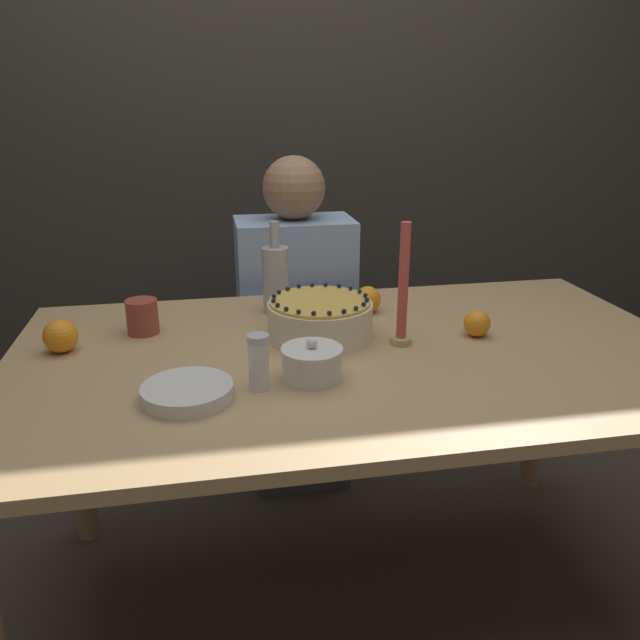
# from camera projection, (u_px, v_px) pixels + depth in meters

# --- Properties ---
(ground_plane) EXTENTS (12.00, 12.00, 0.00)m
(ground_plane) POSITION_uv_depth(u_px,v_px,m) (351.00, 598.00, 1.81)
(ground_plane) COLOR #4C4238
(wall_behind) EXTENTS (8.00, 0.05, 2.60)m
(wall_behind) POSITION_uv_depth(u_px,v_px,m) (280.00, 113.00, 2.66)
(wall_behind) COLOR #38332D
(wall_behind) RESTS_ON ground_plane
(dining_table) EXTENTS (1.69, 0.99, 0.78)m
(dining_table) POSITION_uv_depth(u_px,v_px,m) (355.00, 388.00, 1.58)
(dining_table) COLOR tan
(dining_table) RESTS_ON ground_plane
(cake) EXTENTS (0.27, 0.27, 0.11)m
(cake) POSITION_uv_depth(u_px,v_px,m) (320.00, 319.00, 1.61)
(cake) COLOR #EFE5CC
(cake) RESTS_ON dining_table
(sugar_bowl) EXTENTS (0.14, 0.14, 0.10)m
(sugar_bowl) POSITION_uv_depth(u_px,v_px,m) (312.00, 363.00, 1.37)
(sugar_bowl) COLOR silver
(sugar_bowl) RESTS_ON dining_table
(sugar_shaker) EXTENTS (0.05, 0.05, 0.12)m
(sugar_shaker) POSITION_uv_depth(u_px,v_px,m) (259.00, 362.00, 1.32)
(sugar_shaker) COLOR white
(sugar_shaker) RESTS_ON dining_table
(plate_stack) EXTENTS (0.19, 0.19, 0.03)m
(plate_stack) POSITION_uv_depth(u_px,v_px,m) (187.00, 392.00, 1.29)
(plate_stack) COLOR silver
(plate_stack) RESTS_ON dining_table
(candle) EXTENTS (0.06, 0.06, 0.31)m
(candle) POSITION_uv_depth(u_px,v_px,m) (403.00, 295.00, 1.54)
(candle) COLOR tan
(candle) RESTS_ON dining_table
(bottle) EXTENTS (0.08, 0.08, 0.27)m
(bottle) POSITION_uv_depth(u_px,v_px,m) (276.00, 278.00, 1.78)
(bottle) COLOR #B2B7BC
(bottle) RESTS_ON dining_table
(cup) EXTENTS (0.08, 0.08, 0.09)m
(cup) POSITION_uv_depth(u_px,v_px,m) (142.00, 317.00, 1.64)
(cup) COLOR #993D33
(cup) RESTS_ON dining_table
(orange_fruit_0) EXTENTS (0.07, 0.07, 0.07)m
(orange_fruit_0) POSITION_uv_depth(u_px,v_px,m) (477.00, 323.00, 1.62)
(orange_fruit_0) COLOR orange
(orange_fruit_0) RESTS_ON dining_table
(orange_fruit_1) EXTENTS (0.08, 0.08, 0.08)m
(orange_fruit_1) POSITION_uv_depth(u_px,v_px,m) (368.00, 299.00, 1.80)
(orange_fruit_1) COLOR orange
(orange_fruit_1) RESTS_ON dining_table
(orange_fruit_2) EXTENTS (0.08, 0.08, 0.08)m
(orange_fruit_2) POSITION_uv_depth(u_px,v_px,m) (60.00, 336.00, 1.52)
(orange_fruit_2) COLOR orange
(orange_fruit_2) RESTS_ON dining_table
(person_man_blue_shirt) EXTENTS (0.40, 0.34, 1.19)m
(person_man_blue_shirt) POSITION_uv_depth(u_px,v_px,m) (296.00, 345.00, 2.26)
(person_man_blue_shirt) COLOR #595960
(person_man_blue_shirt) RESTS_ON ground_plane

